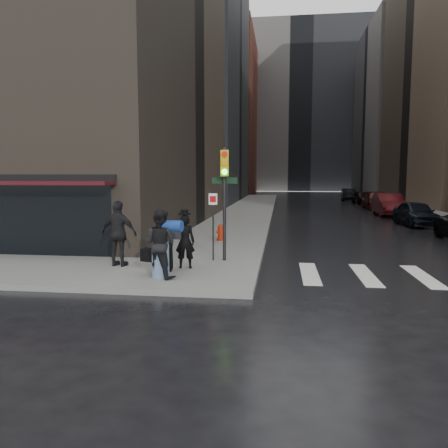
% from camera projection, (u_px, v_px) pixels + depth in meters
% --- Properties ---
extents(ground, '(140.00, 140.00, 0.00)m').
position_uv_depth(ground, '(187.00, 277.00, 12.43)').
color(ground, black).
rests_on(ground, ground).
extents(sidewalk_left, '(4.00, 50.00, 0.15)m').
position_uv_depth(sidewalk_left, '(251.00, 207.00, 39.04)').
color(sidewalk_left, slate).
rests_on(sidewalk_left, ground).
extents(sidewalk_right, '(3.00, 50.00, 0.15)m').
position_uv_depth(sidewalk_right, '(409.00, 209.00, 37.31)').
color(sidewalk_right, slate).
rests_on(sidewalk_right, ground).
extents(bldg_left_mid, '(22.00, 24.00, 34.00)m').
position_uv_depth(bldg_left_mid, '(145.00, 51.00, 49.70)').
color(bldg_left_mid, gray).
rests_on(bldg_left_mid, ground).
extents(bldg_left_far, '(22.00, 20.00, 26.00)m').
position_uv_depth(bldg_left_far, '(189.00, 116.00, 73.79)').
color(bldg_left_far, brown).
rests_on(bldg_left_far, ground).
extents(bldg_right_far, '(22.00, 20.00, 25.00)m').
position_uv_depth(bldg_right_far, '(440.00, 111.00, 64.89)').
color(bldg_right_far, gray).
rests_on(bldg_right_far, ground).
extents(bldg_distant, '(40.00, 12.00, 32.00)m').
position_uv_depth(bldg_distant, '(299.00, 110.00, 86.79)').
color(bldg_distant, gray).
rests_on(bldg_distant, ground).
extents(man_overcoat, '(0.92, 0.98, 1.78)m').
position_uv_depth(man_overcoat, '(181.00, 244.00, 12.84)').
color(man_overcoat, black).
rests_on(man_overcoat, ground).
extents(man_jeans, '(1.28, 1.02, 1.84)m').
position_uv_depth(man_jeans, '(160.00, 244.00, 11.67)').
color(man_jeans, black).
rests_on(man_jeans, ground).
extents(man_greycoat, '(1.23, 0.66, 1.99)m').
position_uv_depth(man_greycoat, '(119.00, 234.00, 13.19)').
color(man_greycoat, black).
rests_on(man_greycoat, ground).
extents(traffic_light, '(0.90, 0.47, 3.63)m').
position_uv_depth(traffic_light, '(223.00, 188.00, 13.85)').
color(traffic_light, black).
rests_on(traffic_light, ground).
extents(fire_hydrant, '(0.39, 0.31, 0.70)m').
position_uv_depth(fire_hydrant, '(221.00, 233.00, 18.50)').
color(fire_hydrant, '#9E2009').
rests_on(fire_hydrant, ground).
extents(parked_car_1, '(1.92, 4.31, 1.44)m').
position_uv_depth(parked_car_1, '(416.00, 213.00, 25.27)').
color(parked_car_1, black).
rests_on(parked_car_1, ground).
extents(parked_car_2, '(1.83, 4.97, 1.63)m').
position_uv_depth(parked_car_2, '(389.00, 204.00, 31.77)').
color(parked_car_2, '#450D10').
rests_on(parked_car_2, ground).
extents(parked_car_3, '(2.14, 5.19, 1.50)m').
position_uv_depth(parked_car_3, '(377.00, 200.00, 38.21)').
color(parked_car_3, '#3B120B').
rests_on(parked_car_3, ground).
extents(parked_car_4, '(1.94, 4.15, 1.37)m').
position_uv_depth(parked_car_4, '(363.00, 197.00, 44.73)').
color(parked_car_4, black).
rests_on(parked_car_4, ground).
extents(parked_car_5, '(1.75, 4.33, 1.40)m').
position_uv_depth(parked_car_5, '(348.00, 195.00, 51.30)').
color(parked_car_5, black).
rests_on(parked_car_5, ground).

